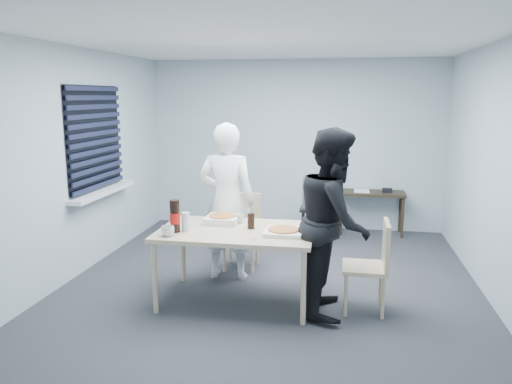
% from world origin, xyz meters
% --- Properties ---
extents(room, '(5.00, 5.00, 5.00)m').
position_xyz_m(room, '(-2.20, 0.40, 1.44)').
color(room, '#2A292E').
rests_on(room, ground).
extents(dining_table, '(1.53, 0.97, 0.75)m').
position_xyz_m(dining_table, '(-0.27, -0.54, 0.69)').
color(dining_table, '#CAAD89').
rests_on(dining_table, ground).
extents(chair_far, '(0.42, 0.42, 0.89)m').
position_xyz_m(chair_far, '(-0.43, 0.52, 0.51)').
color(chair_far, '#CAAD89').
rests_on(chair_far, ground).
extents(chair_right, '(0.42, 0.42, 0.89)m').
position_xyz_m(chair_right, '(1.07, -0.55, 0.51)').
color(chair_right, '#CAAD89').
rests_on(chair_right, ground).
extents(person_white, '(0.65, 0.42, 1.77)m').
position_xyz_m(person_white, '(-0.52, 0.10, 0.89)').
color(person_white, white).
rests_on(person_white, ground).
extents(person_black, '(0.47, 0.86, 1.77)m').
position_xyz_m(person_black, '(0.68, -0.60, 0.89)').
color(person_black, black).
rests_on(person_black, ground).
extents(side_table, '(0.96, 0.43, 0.64)m').
position_xyz_m(side_table, '(1.18, 2.28, 0.56)').
color(side_table, '#312518').
rests_on(side_table, ground).
extents(stool, '(0.37, 0.37, 0.51)m').
position_xyz_m(stool, '(0.35, 1.65, 0.40)').
color(stool, black).
rests_on(stool, ground).
extents(backpack, '(0.31, 0.23, 0.43)m').
position_xyz_m(backpack, '(0.35, 1.64, 0.72)').
color(backpack, slate).
rests_on(backpack, stool).
extents(pizza_box_a, '(0.33, 0.33, 0.08)m').
position_xyz_m(pizza_box_a, '(-0.48, -0.30, 0.79)').
color(pizza_box_a, white).
rests_on(pizza_box_a, dining_table).
extents(pizza_box_b, '(0.36, 0.36, 0.05)m').
position_xyz_m(pizza_box_b, '(0.21, -0.61, 0.77)').
color(pizza_box_b, white).
rests_on(pizza_box_b, dining_table).
extents(mug_a, '(0.17, 0.17, 0.10)m').
position_xyz_m(mug_a, '(-0.87, -0.88, 0.79)').
color(mug_a, silver).
rests_on(mug_a, dining_table).
extents(mug_b, '(0.10, 0.10, 0.09)m').
position_xyz_m(mug_b, '(-0.30, -0.27, 0.79)').
color(mug_b, silver).
rests_on(mug_b, dining_table).
extents(cola_glass, '(0.07, 0.07, 0.16)m').
position_xyz_m(cola_glass, '(-0.14, -0.48, 0.82)').
color(cola_glass, black).
rests_on(cola_glass, dining_table).
extents(soda_bottle, '(0.10, 0.10, 0.32)m').
position_xyz_m(soda_bottle, '(-0.84, -0.73, 0.90)').
color(soda_bottle, black).
rests_on(soda_bottle, dining_table).
extents(plastic_cups, '(0.09, 0.09, 0.19)m').
position_xyz_m(plastic_cups, '(-0.75, -0.68, 0.84)').
color(plastic_cups, silver).
rests_on(plastic_cups, dining_table).
extents(rubber_band, '(0.06, 0.06, 0.00)m').
position_xyz_m(rubber_band, '(-0.04, -0.86, 0.75)').
color(rubber_band, red).
rests_on(rubber_band, dining_table).
extents(papers, '(0.23, 0.31, 0.01)m').
position_xyz_m(papers, '(1.03, 2.30, 0.65)').
color(papers, white).
rests_on(papers, side_table).
extents(black_box, '(0.15, 0.11, 0.06)m').
position_xyz_m(black_box, '(1.40, 2.28, 0.67)').
color(black_box, black).
rests_on(black_box, side_table).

